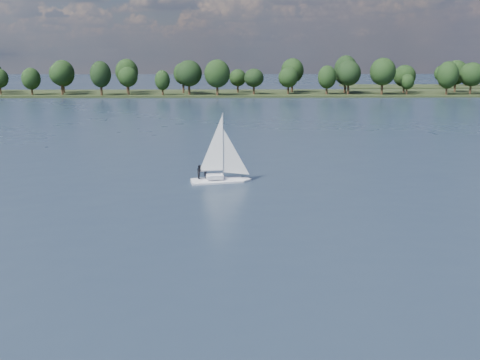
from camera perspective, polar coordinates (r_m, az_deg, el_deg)
name	(u,v)px	position (r m, az deg, el deg)	size (l,w,h in m)	color
ground	(273,130)	(122.93, 3.54, 5.39)	(700.00, 700.00, 0.00)	#233342
far_shore	(253,94)	(234.19, 1.38, 9.15)	(660.00, 40.00, 1.50)	black
sailboat	(218,163)	(71.25, -2.41, 1.87)	(7.71, 3.61, 9.79)	silver
treeline	(230,75)	(229.92, -1.02, 11.10)	(562.53, 74.40, 17.53)	black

